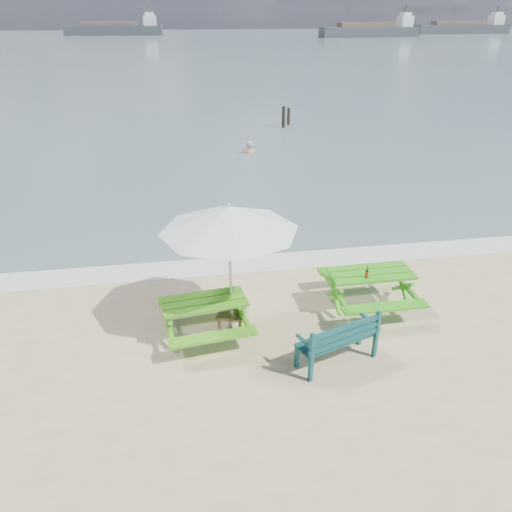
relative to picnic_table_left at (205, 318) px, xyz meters
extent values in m
plane|color=slate|center=(1.21, 83.08, -0.34)|extent=(300.00, 300.00, 0.00)
cube|color=silver|center=(1.21, 2.68, -0.34)|extent=(22.00, 0.90, 0.01)
cube|color=#429817|center=(0.00, 0.00, 0.35)|extent=(1.59, 0.89, 0.05)
cube|color=#429817|center=(-0.09, 0.70, 0.07)|extent=(1.53, 0.45, 0.05)
cube|color=#429817|center=(0.09, -0.70, 0.07)|extent=(1.53, 0.45, 0.05)
cube|color=#429817|center=(0.00, 0.00, -0.03)|extent=(1.51, 1.02, 0.64)
cube|color=#349A17|center=(3.31, 0.44, 0.41)|extent=(1.65, 0.78, 0.05)
cube|color=#349A17|center=(3.31, 1.20, 0.10)|extent=(1.64, 0.30, 0.05)
cube|color=#349A17|center=(3.32, -0.33, 0.10)|extent=(1.64, 0.30, 0.05)
cube|color=#349A17|center=(3.31, 0.44, 0.00)|extent=(1.54, 0.93, 0.70)
cube|color=#0F3D3F|center=(2.12, -1.15, 0.10)|extent=(1.49, 0.87, 0.04)
cube|color=#0F3D3F|center=(2.20, -1.36, 0.35)|extent=(1.36, 0.50, 0.37)
cube|color=#0F3D3F|center=(2.12, -1.15, -0.12)|extent=(1.41, 0.89, 0.45)
cube|color=brown|center=(0.51, 0.18, -0.05)|extent=(0.62, 0.62, 0.05)
cube|color=brown|center=(0.51, 0.18, -0.21)|extent=(0.54, 0.54, 0.27)
cylinder|color=silver|center=(0.51, 0.18, 0.83)|extent=(0.05, 0.05, 2.35)
cone|color=silver|center=(0.51, 0.18, 1.86)|extent=(3.09, 3.09, 0.44)
cylinder|color=#945F15|center=(3.13, 0.23, 0.51)|extent=(0.06, 0.06, 0.15)
cylinder|color=#945F15|center=(3.13, 0.23, 0.65)|extent=(0.03, 0.03, 0.07)
cylinder|color=red|center=(3.13, 0.23, 0.51)|extent=(0.06, 0.06, 0.06)
imported|color=tan|center=(2.80, 12.76, -0.67)|extent=(0.66, 0.48, 1.69)
cylinder|color=black|center=(5.32, 17.51, 0.08)|extent=(0.17, 0.17, 1.26)
cylinder|color=black|center=(5.72, 18.11, -0.01)|extent=(0.16, 0.16, 1.07)
cube|color=#35393F|center=(74.35, 120.83, 0.65)|extent=(24.74, 4.78, 2.20)
cube|color=silver|center=(83.71, 121.13, 2.85)|extent=(3.05, 3.09, 2.20)
cube|color=#35393F|center=(44.38, 107.16, 0.65)|extent=(22.53, 5.75, 2.20)
cube|color=silver|center=(52.82, 107.83, 2.85)|extent=(2.90, 3.20, 2.20)
cube|color=#35393F|center=(-12.09, 126.47, 0.65)|extent=(22.96, 6.02, 2.20)
cube|color=silver|center=(-3.50, 125.69, 2.85)|extent=(2.98, 3.23, 2.20)
camera|label=1|loc=(-0.35, -7.70, 5.05)|focal=35.00mm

